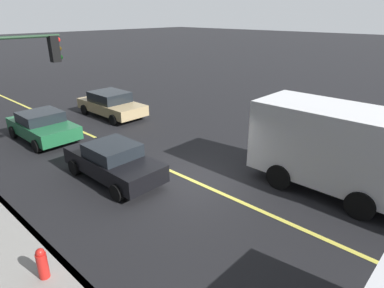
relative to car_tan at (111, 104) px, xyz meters
The scene contains 9 objects.
ground 9.50m from the car_tan, 163.33° to the left, with size 200.00×200.00×0.00m, color black.
curb_edge 12.19m from the car_tan, 138.20° to the left, with size 80.00×0.16×0.15m, color slate.
lane_stripe_center 9.50m from the car_tan, 163.33° to the left, with size 80.00×0.16×0.01m, color #D8CC4C.
car_tan is the anchor object (origin of this frame).
car_black 8.26m from the car_tan, 146.41° to the left, with size 4.21×1.90×1.40m.
car_green 4.63m from the car_tan, 101.42° to the left, with size 4.05×2.12×1.39m.
truck_white 14.00m from the car_tan, behind, with size 7.70×2.58×2.95m.
traffic_light_mast 8.98m from the car_tan, 123.95° to the left, with size 0.28×3.62×5.36m.
fire_hydrant 13.22m from the car_tan, 139.19° to the left, with size 0.24×0.24×0.94m.
Camera 1 is at (-7.38, 7.89, 5.80)m, focal length 30.59 mm.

